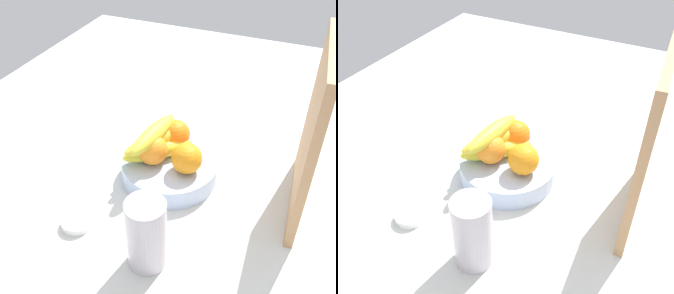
% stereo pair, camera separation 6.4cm
% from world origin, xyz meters
% --- Properties ---
extents(ground_plane, '(1.80, 1.40, 0.03)m').
position_xyz_m(ground_plane, '(0.00, 0.00, -0.01)').
color(ground_plane, silver).
extents(fruit_bowl, '(0.22, 0.22, 0.05)m').
position_xyz_m(fruit_bowl, '(0.00, -0.00, 0.02)').
color(fruit_bowl, silver).
rests_on(fruit_bowl, ground_plane).
extents(orange_front_left, '(0.07, 0.07, 0.07)m').
position_xyz_m(orange_front_left, '(0.02, 0.05, 0.08)').
color(orange_front_left, orange).
rests_on(orange_front_left, fruit_bowl).
extents(orange_front_right, '(0.07, 0.07, 0.07)m').
position_xyz_m(orange_front_right, '(-0.06, -0.01, 0.08)').
color(orange_front_right, orange).
rests_on(orange_front_right, fruit_bowl).
extents(orange_center, '(0.07, 0.07, 0.07)m').
position_xyz_m(orange_center, '(0.02, -0.03, 0.08)').
color(orange_center, orange).
rests_on(orange_center, fruit_bowl).
extents(banana_bunch, '(0.18, 0.15, 0.08)m').
position_xyz_m(banana_bunch, '(-0.00, -0.03, 0.09)').
color(banana_bunch, yellow).
rests_on(banana_bunch, fruit_bowl).
extents(cutting_board, '(0.28, 0.04, 0.36)m').
position_xyz_m(cutting_board, '(-0.03, 0.28, 0.18)').
color(cutting_board, tan).
rests_on(cutting_board, ground_plane).
extents(thermos_tumbler, '(0.07, 0.07, 0.15)m').
position_xyz_m(thermos_tumbler, '(0.24, 0.05, 0.08)').
color(thermos_tumbler, '#BFB5BF').
rests_on(thermos_tumbler, ground_plane).
extents(jar_lid, '(0.06, 0.06, 0.02)m').
position_xyz_m(jar_lid, '(0.21, -0.12, 0.01)').
color(jar_lid, white).
rests_on(jar_lid, ground_plane).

